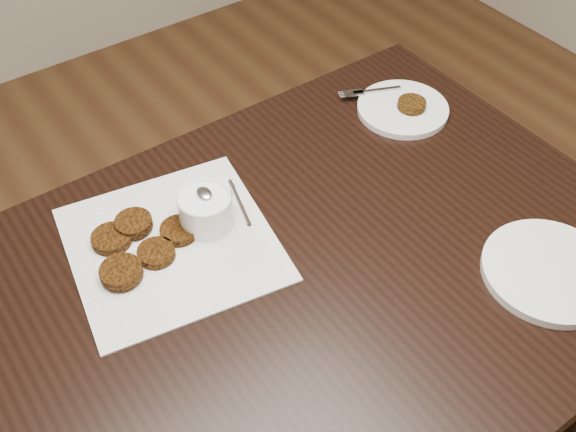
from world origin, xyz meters
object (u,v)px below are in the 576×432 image
object	(u,v)px
plate_empty	(550,271)
sauce_ramekin	(204,196)
table	(271,410)
napkin	(172,244)
plate_with_patty	(403,106)

from	to	relation	value
plate_empty	sauce_ramekin	bearing A→B (deg)	133.47
table	plate_empty	distance (m)	0.59
table	sauce_ramekin	bearing A→B (deg)	90.69
napkin	sauce_ramekin	xyz separation A→B (m)	(0.07, 0.01, 0.07)
sauce_ramekin	table	bearing A→B (deg)	-89.31
plate_with_patty	plate_empty	xyz separation A→B (m)	(-0.09, -0.45, -0.01)
plate_with_patty	plate_empty	bearing A→B (deg)	-101.83
table	plate_empty	world-z (taller)	plate_empty
plate_with_patty	napkin	bearing A→B (deg)	-175.07
sauce_ramekin	plate_empty	bearing A→B (deg)	-46.53
napkin	sauce_ramekin	size ratio (longest dim) A/B	2.55
table	sauce_ramekin	world-z (taller)	sauce_ramekin
table	napkin	distance (m)	0.42
table	sauce_ramekin	xyz separation A→B (m)	(-0.00, 0.18, 0.44)
sauce_ramekin	plate_with_patty	xyz separation A→B (m)	(0.48, 0.04, -0.05)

